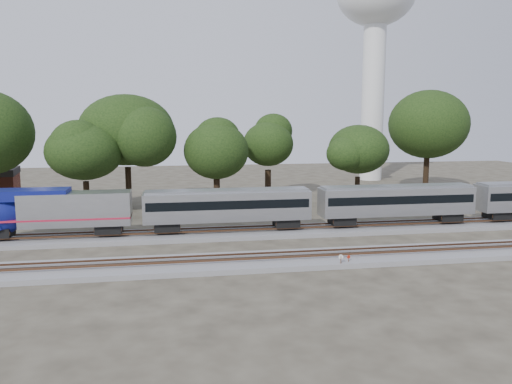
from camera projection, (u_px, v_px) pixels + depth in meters
ground at (250, 251)px, 43.06m from camera, size 160.00×160.00×0.00m
track_far at (241, 233)px, 48.88m from camera, size 160.00×5.00×0.73m
track_near at (258, 261)px, 39.13m from camera, size 160.00×5.00×0.73m
train at (475, 198)px, 52.59m from camera, size 101.22×2.88×4.25m
switch_stand_red at (349, 259)px, 38.39m from camera, size 0.28×0.10×0.90m
switch_stand_white at (341, 260)px, 37.85m from camera, size 0.35×0.10×1.10m
switch_lever at (349, 263)px, 38.82m from camera, size 0.58×0.46×0.30m
water_tower at (376, 16)px, 88.75m from camera, size 14.28×14.28×39.54m
tree_2 at (84, 152)px, 57.52m from camera, size 7.65×7.65×10.78m
tree_3 at (127, 130)px, 61.20m from camera, size 10.05×10.05×14.16m
tree_4 at (216, 151)px, 61.80m from camera, size 7.43×7.43×10.48m
tree_5 at (268, 144)px, 69.08m from camera, size 7.89×7.89×11.13m
tree_6 at (358, 149)px, 62.26m from camera, size 7.60×7.60×10.72m
tree_7 at (428, 124)px, 74.27m from camera, size 10.59×10.59×14.93m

